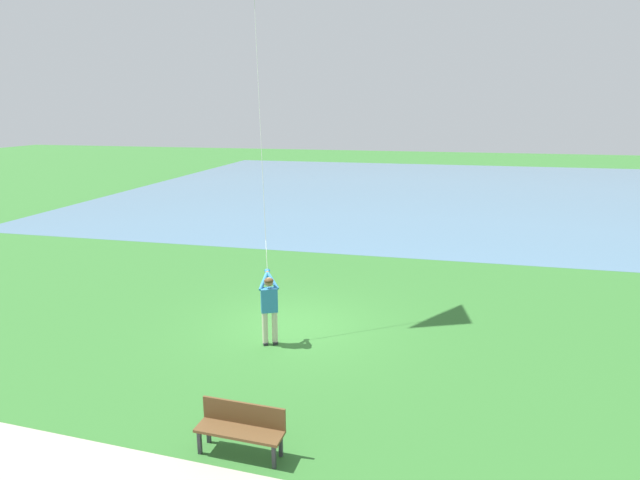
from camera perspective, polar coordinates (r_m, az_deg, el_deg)
The scene contains 4 objects.
ground_plane at distance 14.23m, azimuth -2.91°, elevation -9.37°, with size 120.00×120.00×0.00m, color #33702D.
lake_water at distance 38.24m, azimuth 13.46°, elevation 5.27°, with size 36.00×44.00×0.01m, color teal.
person_kite_flyer at distance 12.88m, azimuth -5.57°, elevation -6.97°, with size 0.63×0.50×1.83m.
park_bench_near_walkway at distance 9.39m, azimuth -8.61°, elevation -19.40°, with size 0.52×1.52×0.88m.
Camera 1 is at (12.53, 3.62, 5.68)m, focal length 29.29 mm.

